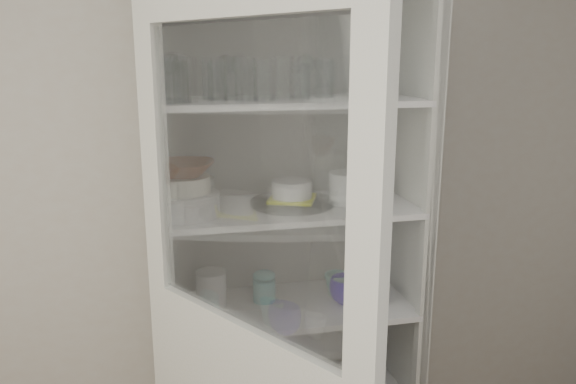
{
  "coord_description": "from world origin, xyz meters",
  "views": [
    {
      "loc": [
        -0.25,
        -0.72,
        1.81
      ],
      "look_at": [
        0.2,
        1.27,
        1.31
      ],
      "focal_mm": 35.0,
      "sensor_mm": 36.0,
      "label": 1
    }
  ],
  "objects_px": {
    "terracotta_bowl": "(183,169)",
    "white_canister": "(211,289)",
    "goblet_2": "(306,73)",
    "tin_box": "(343,380)",
    "mug_teal": "(337,284)",
    "yellow_trivet": "(292,199)",
    "goblet_3": "(377,75)",
    "plate_stack_front": "(185,204)",
    "glass_platter": "(292,202)",
    "teal_jar": "(264,288)",
    "mug_blue": "(347,290)",
    "pantry_cabinet": "(285,278)",
    "plate_stack_back": "(190,190)",
    "grey_bowl_stack": "(347,188)",
    "goblet_0": "(173,73)",
    "cream_bowl": "(184,184)",
    "measuring_cups": "(206,312)",
    "goblet_1": "(226,74)",
    "mug_white": "(377,295)",
    "white_ramekin": "(292,189)"
  },
  "relations": [
    {
      "from": "goblet_3",
      "to": "mug_teal",
      "type": "relative_size",
      "value": 1.53
    },
    {
      "from": "goblet_1",
      "to": "teal_jar",
      "type": "height_order",
      "value": "goblet_1"
    },
    {
      "from": "plate_stack_back",
      "to": "mug_teal",
      "type": "xyz_separation_m",
      "value": [
        0.57,
        -0.09,
        -0.4
      ]
    },
    {
      "from": "goblet_2",
      "to": "tin_box",
      "type": "xyz_separation_m",
      "value": [
        0.14,
        -0.11,
        -1.25
      ]
    },
    {
      "from": "yellow_trivet",
      "to": "white_canister",
      "type": "xyz_separation_m",
      "value": [
        -0.31,
        0.04,
        -0.35
      ]
    },
    {
      "from": "goblet_3",
      "to": "glass_platter",
      "type": "xyz_separation_m",
      "value": [
        -0.36,
        -0.09,
        -0.47
      ]
    },
    {
      "from": "pantry_cabinet",
      "to": "measuring_cups",
      "type": "bearing_deg",
      "value": -160.74
    },
    {
      "from": "terracotta_bowl",
      "to": "glass_platter",
      "type": "distance_m",
      "value": 0.44
    },
    {
      "from": "teal_jar",
      "to": "goblet_3",
      "type": "bearing_deg",
      "value": 6.24
    },
    {
      "from": "goblet_1",
      "to": "goblet_2",
      "type": "distance_m",
      "value": 0.3
    },
    {
      "from": "cream_bowl",
      "to": "mug_white",
      "type": "bearing_deg",
      "value": -3.25
    },
    {
      "from": "goblet_3",
      "to": "plate_stack_front",
      "type": "height_order",
      "value": "goblet_3"
    },
    {
      "from": "plate_stack_front",
      "to": "white_ramekin",
      "type": "distance_m",
      "value": 0.41
    },
    {
      "from": "terracotta_bowl",
      "to": "white_canister",
      "type": "bearing_deg",
      "value": 47.53
    },
    {
      "from": "plate_stack_front",
      "to": "yellow_trivet",
      "type": "bearing_deg",
      "value": 8.26
    },
    {
      "from": "mug_white",
      "to": "white_canister",
      "type": "bearing_deg",
      "value": 177.06
    },
    {
      "from": "terracotta_bowl",
      "to": "white_canister",
      "type": "xyz_separation_m",
      "value": [
        0.09,
        0.1,
        -0.5
      ]
    },
    {
      "from": "yellow_trivet",
      "to": "tin_box",
      "type": "bearing_deg",
      "value": -3.39
    },
    {
      "from": "plate_stack_back",
      "to": "tin_box",
      "type": "xyz_separation_m",
      "value": [
        0.59,
        -0.13,
        -0.82
      ]
    },
    {
      "from": "goblet_0",
      "to": "glass_platter",
      "type": "height_order",
      "value": "goblet_0"
    },
    {
      "from": "goblet_3",
      "to": "glass_platter",
      "type": "relative_size",
      "value": 0.48
    },
    {
      "from": "pantry_cabinet",
      "to": "teal_jar",
      "type": "relative_size",
      "value": 19.44
    },
    {
      "from": "pantry_cabinet",
      "to": "goblet_2",
      "type": "relative_size",
      "value": 12.37
    },
    {
      "from": "plate_stack_front",
      "to": "yellow_trivet",
      "type": "distance_m",
      "value": 0.41
    },
    {
      "from": "plate_stack_front",
      "to": "glass_platter",
      "type": "height_order",
      "value": "plate_stack_front"
    },
    {
      "from": "pantry_cabinet",
      "to": "plate_stack_back",
      "type": "height_order",
      "value": "pantry_cabinet"
    },
    {
      "from": "goblet_2",
      "to": "goblet_3",
      "type": "relative_size",
      "value": 1.11
    },
    {
      "from": "goblet_0",
      "to": "cream_bowl",
      "type": "height_order",
      "value": "goblet_0"
    },
    {
      "from": "pantry_cabinet",
      "to": "cream_bowl",
      "type": "relative_size",
      "value": 11.2
    },
    {
      "from": "tin_box",
      "to": "white_canister",
      "type": "bearing_deg",
      "value": 174.25
    },
    {
      "from": "plate_stack_front",
      "to": "measuring_cups",
      "type": "relative_size",
      "value": 2.54
    },
    {
      "from": "pantry_cabinet",
      "to": "teal_jar",
      "type": "bearing_deg",
      "value": -167.31
    },
    {
      "from": "glass_platter",
      "to": "measuring_cups",
      "type": "relative_size",
      "value": 3.22
    },
    {
      "from": "goblet_3",
      "to": "plate_stack_back",
      "type": "height_order",
      "value": "goblet_3"
    },
    {
      "from": "terracotta_bowl",
      "to": "measuring_cups",
      "type": "height_order",
      "value": "terracotta_bowl"
    },
    {
      "from": "grey_bowl_stack",
      "to": "mug_teal",
      "type": "height_order",
      "value": "grey_bowl_stack"
    },
    {
      "from": "goblet_2",
      "to": "teal_jar",
      "type": "relative_size",
      "value": 1.57
    },
    {
      "from": "white_ramekin",
      "to": "mug_teal",
      "type": "distance_m",
      "value": 0.46
    },
    {
      "from": "glass_platter",
      "to": "teal_jar",
      "type": "distance_m",
      "value": 0.37
    },
    {
      "from": "goblet_1",
      "to": "plate_stack_front",
      "type": "xyz_separation_m",
      "value": [
        -0.18,
        -0.18,
        -0.44
      ]
    },
    {
      "from": "cream_bowl",
      "to": "mug_white",
      "type": "distance_m",
      "value": 0.86
    },
    {
      "from": "grey_bowl_stack",
      "to": "tin_box",
      "type": "height_order",
      "value": "grey_bowl_stack"
    },
    {
      "from": "mug_white",
      "to": "cream_bowl",
      "type": "bearing_deg",
      "value": -173.68
    },
    {
      "from": "mug_white",
      "to": "white_canister",
      "type": "xyz_separation_m",
      "value": [
        -0.63,
        0.14,
        0.03
      ]
    },
    {
      "from": "goblet_0",
      "to": "mug_teal",
      "type": "distance_m",
      "value": 1.04
    },
    {
      "from": "plate_stack_front",
      "to": "mug_white",
      "type": "distance_m",
      "value": 0.83
    },
    {
      "from": "pantry_cabinet",
      "to": "measuring_cups",
      "type": "xyz_separation_m",
      "value": [
        -0.33,
        -0.11,
        -0.06
      ]
    },
    {
      "from": "mug_teal",
      "to": "tin_box",
      "type": "height_order",
      "value": "mug_teal"
    },
    {
      "from": "mug_blue",
      "to": "teal_jar",
      "type": "relative_size",
      "value": 1.23
    },
    {
      "from": "pantry_cabinet",
      "to": "tin_box",
      "type": "bearing_deg",
      "value": -16.95
    }
  ]
}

